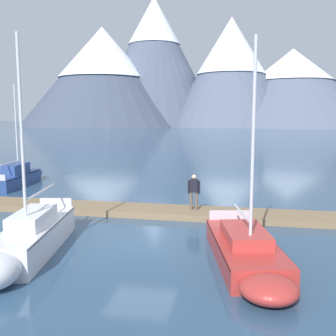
% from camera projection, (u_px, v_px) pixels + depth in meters
% --- Properties ---
extents(ground_plane, '(700.00, 700.00, 0.00)m').
position_uv_depth(ground_plane, '(141.00, 240.00, 14.83)').
color(ground_plane, '#2D4C6B').
extents(mountain_west_summit, '(79.07, 79.07, 47.00)m').
position_uv_depth(mountain_west_summit, '(103.00, 74.00, 186.97)').
color(mountain_west_summit, '#424C60').
rests_on(mountain_west_summit, ground).
extents(mountain_central_massif, '(67.77, 67.77, 63.95)m').
position_uv_depth(mountain_central_massif, '(154.00, 60.00, 196.63)').
color(mountain_central_massif, '#4C566B').
rests_on(mountain_central_massif, ground).
extents(mountain_shoulder_ridge, '(58.91, 58.91, 50.31)m').
position_uv_depth(mountain_shoulder_ridge, '(231.00, 69.00, 181.58)').
color(mountain_shoulder_ridge, slate).
rests_on(mountain_shoulder_ridge, ground).
extents(mountain_east_summit, '(87.54, 87.54, 36.58)m').
position_uv_depth(mountain_east_summit, '(292.00, 86.00, 185.63)').
color(mountain_east_summit, slate).
rests_on(mountain_east_summit, ground).
extents(dock, '(29.26, 2.87, 0.30)m').
position_uv_depth(dock, '(161.00, 212.00, 18.71)').
color(dock, '#846B4C').
rests_on(dock, ground).
extents(sailboat_nearest_berth, '(2.06, 6.82, 6.82)m').
position_uv_depth(sailboat_nearest_berth, '(19.00, 177.00, 26.82)').
color(sailboat_nearest_berth, navy).
rests_on(sailboat_nearest_berth, ground).
extents(sailboat_second_berth, '(2.36, 6.52, 7.25)m').
position_uv_depth(sailboat_second_berth, '(30.00, 239.00, 13.03)').
color(sailboat_second_berth, silver).
rests_on(sailboat_second_berth, ground).
extents(sailboat_mid_dock_port, '(2.89, 6.45, 6.99)m').
position_uv_depth(sailboat_mid_dock_port, '(247.00, 252.00, 12.23)').
color(sailboat_mid_dock_port, '#B2332D').
rests_on(sailboat_mid_dock_port, ground).
extents(person_on_dock, '(0.59, 0.24, 1.69)m').
position_uv_depth(person_on_dock, '(194.00, 190.00, 18.28)').
color(person_on_dock, brown).
rests_on(person_on_dock, dock).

